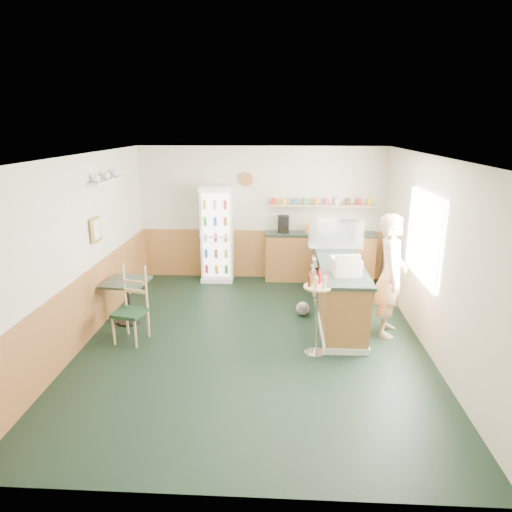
# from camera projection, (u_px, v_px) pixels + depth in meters

# --- Properties ---
(ground) EXTENTS (6.00, 6.00, 0.00)m
(ground) POSITION_uv_depth(u_px,v_px,m) (253.00, 340.00, 6.84)
(ground) COLOR black
(ground) RESTS_ON ground
(room_envelope) EXTENTS (5.04, 6.02, 2.72)m
(room_envelope) POSITION_uv_depth(u_px,v_px,m) (241.00, 230.00, 7.13)
(room_envelope) COLOR beige
(room_envelope) RESTS_ON ground
(service_counter) EXTENTS (0.68, 3.01, 1.01)m
(service_counter) POSITION_uv_depth(u_px,v_px,m) (336.00, 288.00, 7.67)
(service_counter) COLOR #A37534
(service_counter) RESTS_ON ground
(back_counter) EXTENTS (2.24, 0.42, 1.69)m
(back_counter) POSITION_uv_depth(u_px,v_px,m) (319.00, 254.00, 9.31)
(back_counter) COLOR #A37534
(back_counter) RESTS_ON ground
(drinks_fridge) EXTENTS (0.64, 0.54, 1.94)m
(drinks_fridge) POSITION_uv_depth(u_px,v_px,m) (217.00, 234.00, 9.24)
(drinks_fridge) COLOR white
(drinks_fridge) RESTS_ON ground
(display_case) EXTENTS (0.93, 0.49, 0.53)m
(display_case) POSITION_uv_depth(u_px,v_px,m) (335.00, 234.00, 7.93)
(display_case) COLOR silver
(display_case) RESTS_ON service_counter
(cash_register) EXTENTS (0.44, 0.46, 0.23)m
(cash_register) POSITION_uv_depth(u_px,v_px,m) (346.00, 266.00, 6.64)
(cash_register) COLOR beige
(cash_register) RESTS_ON service_counter
(shopkeeper) EXTENTS (0.59, 0.71, 1.87)m
(shopkeeper) POSITION_uv_depth(u_px,v_px,m) (391.00, 276.00, 6.81)
(shopkeeper) COLOR tan
(shopkeeper) RESTS_ON ground
(condiment_stand) EXTENTS (0.38, 0.38, 1.17)m
(condiment_stand) POSITION_uv_depth(u_px,v_px,m) (317.00, 303.00, 6.23)
(condiment_stand) COLOR silver
(condiment_stand) RESTS_ON ground
(newspaper_rack) EXTENTS (0.09, 0.43, 0.68)m
(newspaper_rack) POSITION_uv_depth(u_px,v_px,m) (314.00, 276.00, 7.92)
(newspaper_rack) COLOR black
(newspaper_rack) RESTS_ON ground
(cafe_table) EXTENTS (0.71, 0.71, 0.72)m
(cafe_table) POSITION_uv_depth(u_px,v_px,m) (127.00, 293.00, 7.30)
(cafe_table) COLOR black
(cafe_table) RESTS_ON ground
(cafe_chair) EXTENTS (0.51, 0.51, 1.13)m
(cafe_chair) POSITION_uv_depth(u_px,v_px,m) (131.00, 302.00, 6.73)
(cafe_chair) COLOR black
(cafe_chair) RESTS_ON ground
(dog_doorstop) EXTENTS (0.23, 0.30, 0.28)m
(dog_doorstop) POSITION_uv_depth(u_px,v_px,m) (303.00, 308.00, 7.68)
(dog_doorstop) COLOR gray
(dog_doorstop) RESTS_ON ground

